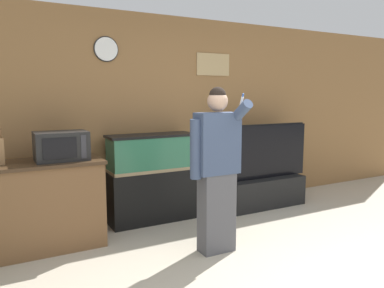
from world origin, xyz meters
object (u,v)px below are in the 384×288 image
counter_island (41,205)px  aquarium_on_stand (152,178)px  person_standing (216,168)px  microwave (61,146)px  tv_on_stand (264,183)px

counter_island → aquarium_on_stand: 1.36m
counter_island → person_standing: (1.55, -0.91, 0.41)m
person_standing → microwave: bearing=146.1°
aquarium_on_stand → counter_island: bearing=-169.1°
aquarium_on_stand → person_standing: size_ratio=0.66×
counter_island → microwave: microwave is taller
counter_island → tv_on_stand: (2.96, 0.07, -0.12)m
tv_on_stand → person_standing: person_standing is taller
microwave → aquarium_on_stand: microwave is taller
counter_island → tv_on_stand: bearing=1.4°
tv_on_stand → microwave: bearing=-178.0°
aquarium_on_stand → person_standing: 1.23m
counter_island → tv_on_stand: tv_on_stand is taller
aquarium_on_stand → tv_on_stand: bearing=-6.5°
microwave → person_standing: size_ratio=0.31×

